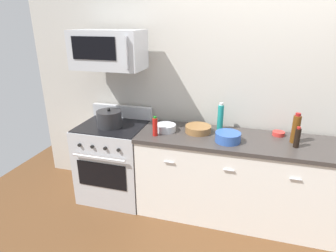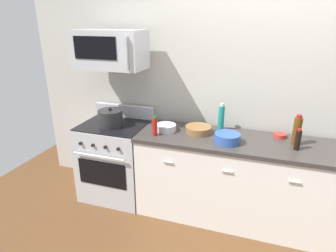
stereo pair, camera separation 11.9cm
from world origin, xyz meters
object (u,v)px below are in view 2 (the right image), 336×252
(bottle_soy_sauce_dark, at_px, (298,140))
(bowl_steel_prep, at_px, (166,127))
(bottle_wine_amber, at_px, (297,131))
(bottle_sparkling_teal, at_px, (221,118))
(range_oven, at_px, (116,159))
(bottle_hot_sauce_red, at_px, (155,126))
(microwave, at_px, (110,49))
(bowl_wooden_salad, at_px, (198,129))
(bowl_red_small, at_px, (280,135))
(stockpot, at_px, (111,118))
(bowl_blue_mixing, at_px, (227,138))

(bottle_soy_sauce_dark, height_order, bowl_steel_prep, bottle_soy_sauce_dark)
(bottle_wine_amber, relative_size, bottle_sparkling_teal, 1.00)
(range_oven, xyz_separation_m, bottle_wine_amber, (1.93, 0.05, 0.59))
(bottle_wine_amber, xyz_separation_m, bottle_hot_sauce_red, (-1.36, -0.20, -0.04))
(range_oven, xyz_separation_m, bottle_soy_sauce_dark, (1.93, -0.07, 0.55))
(bottle_hot_sauce_red, bearing_deg, bowl_steel_prep, 65.67)
(microwave, height_order, bowl_wooden_salad, microwave)
(microwave, height_order, bottle_wine_amber, microwave)
(range_oven, xyz_separation_m, bottle_hot_sauce_red, (0.57, -0.16, 0.55))
(range_oven, height_order, bottle_hot_sauce_red, bottle_hot_sauce_red)
(microwave, bearing_deg, bowl_wooden_salad, 0.69)
(bottle_wine_amber, distance_m, bowl_red_small, 0.23)
(microwave, height_order, stockpot, microwave)
(bottle_sparkling_teal, relative_size, bowl_blue_mixing, 1.20)
(bowl_wooden_salad, bearing_deg, bottle_hot_sauce_red, -152.64)
(bottle_wine_amber, height_order, stockpot, bottle_wine_amber)
(bottle_sparkling_teal, distance_m, bottle_soy_sauce_dark, 0.79)
(bottle_wine_amber, xyz_separation_m, bowl_red_small, (-0.13, 0.15, -0.12))
(bottle_wine_amber, height_order, bowl_steel_prep, bottle_wine_amber)
(bowl_blue_mixing, bearing_deg, bottle_soy_sauce_dark, 3.85)
(bottle_sparkling_teal, height_order, bottle_hot_sauce_red, bottle_sparkling_teal)
(bowl_steel_prep, bearing_deg, bowl_blue_mixing, -9.01)
(range_oven, xyz_separation_m, bowl_blue_mixing, (1.31, -0.11, 0.50))
(bottle_sparkling_teal, height_order, stockpot, bottle_sparkling_teal)
(microwave, xyz_separation_m, bottle_sparkling_teal, (1.19, 0.16, -0.69))
(microwave, bearing_deg, stockpot, -90.13)
(range_oven, xyz_separation_m, bottle_sparkling_teal, (1.19, 0.21, 0.59))
(stockpot, bearing_deg, bowl_wooden_salad, 6.39)
(bottle_hot_sauce_red, bearing_deg, bottle_soy_sauce_dark, 3.75)
(microwave, xyz_separation_m, stockpot, (-0.00, -0.10, -0.74))
(bottle_hot_sauce_red, bearing_deg, stockpot, 169.71)
(microwave, distance_m, bowl_steel_prep, 1.02)
(bowl_wooden_salad, height_order, bowl_blue_mixing, bowl_blue_mixing)
(range_oven, distance_m, bottle_hot_sauce_red, 0.81)
(bottle_wine_amber, bearing_deg, bowl_steel_prep, -177.71)
(bowl_red_small, bearing_deg, bottle_hot_sauce_red, -164.10)
(microwave, distance_m, bowl_red_small, 1.98)
(bottle_wine_amber, height_order, bottle_soy_sauce_dark, bottle_wine_amber)
(microwave, bearing_deg, bottle_sparkling_teal, 7.82)
(bottle_sparkling_teal, xyz_separation_m, bowl_blue_mixing, (0.11, -0.32, -0.09))
(bottle_soy_sauce_dark, bearing_deg, bowl_blue_mixing, -176.15)
(bowl_wooden_salad, bearing_deg, bowl_steel_prep, -170.01)
(bowl_wooden_salad, bearing_deg, bottle_soy_sauce_dark, -7.40)
(range_oven, relative_size, bottle_soy_sauce_dark, 5.25)
(range_oven, distance_m, bottle_wine_amber, 2.02)
(bowl_steel_prep, relative_size, bowl_blue_mixing, 0.88)
(microwave, relative_size, bowl_wooden_salad, 2.70)
(bottle_sparkling_teal, bearing_deg, bowl_steel_prep, -159.06)
(bowl_wooden_salad, bearing_deg, range_oven, -176.70)
(bottle_sparkling_teal, bearing_deg, bowl_red_small, -1.38)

